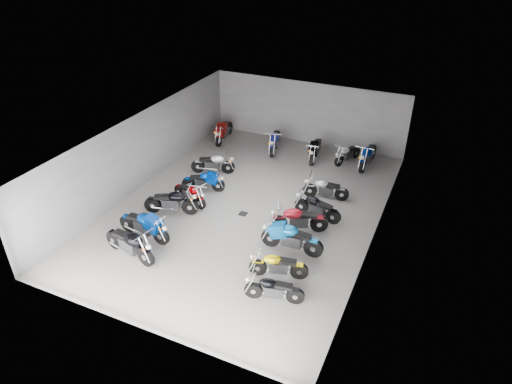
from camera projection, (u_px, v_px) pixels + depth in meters
ground at (248, 208)px, 18.39m from camera, size 14.00×14.00×0.00m
wall_back at (307, 113)px, 23.05m from camera, size 10.00×0.10×3.20m
wall_left at (142, 150)px, 19.35m from camera, size 0.10×14.00×3.20m
wall_right at (378, 201)px, 15.79m from camera, size 0.10×14.00×3.20m
ceiling at (248, 134)px, 16.75m from camera, size 10.00×14.00×0.04m
drain_grate at (243, 214)px, 17.99m from camera, size 0.32×0.32×0.01m
motorcycle_left_a at (130, 244)px, 15.42m from camera, size 2.29×0.66×1.02m
motorcycle_left_b at (144, 225)px, 16.37m from camera, size 2.27×0.51×1.00m
motorcycle_left_c at (172, 202)px, 17.79m from camera, size 2.10×0.81×0.95m
motorcycle_left_d at (190, 194)px, 18.47m from camera, size 1.80×0.71×0.82m
motorcycle_left_e at (204, 181)px, 19.35m from camera, size 1.82×0.67×0.82m
motorcycle_left_f at (213, 163)px, 20.71m from camera, size 1.93×0.80×0.88m
motorcycle_right_a at (273, 289)px, 13.67m from camera, size 1.82×0.58×0.81m
motorcycle_right_b at (278, 265)px, 14.59m from camera, size 1.88×0.68×0.85m
motorcycle_right_c at (291, 238)px, 15.72m from camera, size 2.25×0.46×0.99m
motorcycle_right_d at (298, 219)px, 16.74m from camera, size 2.04×1.01×0.95m
motorcycle_right_e at (317, 207)px, 17.54m from camera, size 1.96×0.52×0.87m
motorcycle_right_f at (325, 189)px, 18.80m from camera, size 1.89×0.51×0.83m
motorcycle_back_a at (224, 131)px, 23.79m from camera, size 0.55×2.27×1.00m
motorcycle_back_c at (275, 141)px, 22.70m from camera, size 0.68×2.24×1.00m
motorcycle_back_d at (315, 149)px, 21.95m from camera, size 0.49×2.17×0.95m
motorcycle_back_e at (347, 154)px, 21.65m from camera, size 0.81×1.77×0.82m
motorcycle_back_f at (368, 155)px, 21.26m from camera, size 0.49×2.32×1.02m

